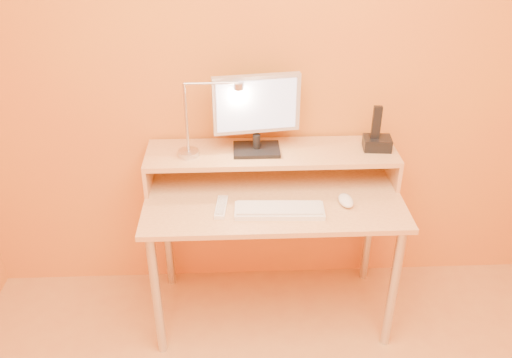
{
  "coord_description": "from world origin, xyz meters",
  "views": [
    {
      "loc": [
        -0.17,
        -0.97,
        2.07
      ],
      "look_at": [
        -0.08,
        1.13,
        0.84
      ],
      "focal_mm": 38.03,
      "sensor_mm": 36.0,
      "label": 1
    }
  ],
  "objects_px": {
    "monitor_panel": "(256,104)",
    "remote_control": "(221,207)",
    "keyboard": "(279,211)",
    "phone_dock": "(377,143)",
    "mouse": "(346,200)",
    "lamp_base": "(189,153)"
  },
  "relations": [
    {
      "from": "phone_dock",
      "to": "mouse",
      "type": "xyz_separation_m",
      "value": [
        -0.18,
        -0.23,
        -0.17
      ]
    },
    {
      "from": "lamp_base",
      "to": "remote_control",
      "type": "bearing_deg",
      "value": -55.65
    },
    {
      "from": "phone_dock",
      "to": "mouse",
      "type": "relative_size",
      "value": 1.14
    },
    {
      "from": "keyboard",
      "to": "mouse",
      "type": "relative_size",
      "value": 3.48
    },
    {
      "from": "mouse",
      "to": "monitor_panel",
      "type": "bearing_deg",
      "value": 142.48
    },
    {
      "from": "monitor_panel",
      "to": "phone_dock",
      "type": "height_order",
      "value": "monitor_panel"
    },
    {
      "from": "lamp_base",
      "to": "monitor_panel",
      "type": "bearing_deg",
      "value": 7.11
    },
    {
      "from": "lamp_base",
      "to": "phone_dock",
      "type": "height_order",
      "value": "phone_dock"
    },
    {
      "from": "monitor_panel",
      "to": "keyboard",
      "type": "distance_m",
      "value": 0.5
    },
    {
      "from": "monitor_panel",
      "to": "lamp_base",
      "type": "bearing_deg",
      "value": 179.17
    },
    {
      "from": "monitor_panel",
      "to": "mouse",
      "type": "xyz_separation_m",
      "value": [
        0.4,
        -0.24,
        -0.38
      ]
    },
    {
      "from": "monitor_panel",
      "to": "phone_dock",
      "type": "relative_size",
      "value": 3.1
    },
    {
      "from": "keyboard",
      "to": "lamp_base",
      "type": "bearing_deg",
      "value": 149.58
    },
    {
      "from": "lamp_base",
      "to": "keyboard",
      "type": "xyz_separation_m",
      "value": [
        0.41,
        -0.26,
        -0.16
      ]
    },
    {
      "from": "phone_dock",
      "to": "keyboard",
      "type": "xyz_separation_m",
      "value": [
        -0.49,
        -0.29,
        -0.18
      ]
    },
    {
      "from": "phone_dock",
      "to": "keyboard",
      "type": "bearing_deg",
      "value": -143.89
    },
    {
      "from": "keyboard",
      "to": "mouse",
      "type": "xyz_separation_m",
      "value": [
        0.31,
        0.06,
        0.01
      ]
    },
    {
      "from": "phone_dock",
      "to": "mouse",
      "type": "height_order",
      "value": "phone_dock"
    },
    {
      "from": "keyboard",
      "to": "remote_control",
      "type": "xyz_separation_m",
      "value": [
        -0.26,
        0.04,
        -0.0
      ]
    },
    {
      "from": "monitor_panel",
      "to": "keyboard",
      "type": "relative_size",
      "value": 1.01
    },
    {
      "from": "monitor_panel",
      "to": "remote_control",
      "type": "xyz_separation_m",
      "value": [
        -0.17,
        -0.26,
        -0.39
      ]
    },
    {
      "from": "lamp_base",
      "to": "keyboard",
      "type": "bearing_deg",
      "value": -32.7
    }
  ]
}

